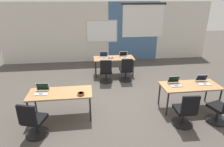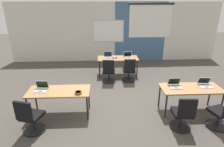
% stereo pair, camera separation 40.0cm
% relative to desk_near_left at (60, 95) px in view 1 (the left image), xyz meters
% --- Properties ---
extents(ground_plane, '(24.00, 24.00, 0.00)m').
position_rel_desk_near_left_xyz_m(ground_plane, '(1.75, 0.60, -0.66)').
color(ground_plane, '#47423D').
extents(back_wall_assembly, '(10.00, 0.27, 2.80)m').
position_rel_desk_near_left_xyz_m(back_wall_assembly, '(1.79, 4.80, 0.75)').
color(back_wall_assembly, silver).
rests_on(back_wall_assembly, ground).
extents(desk_near_left, '(1.60, 0.70, 0.72)m').
position_rel_desk_near_left_xyz_m(desk_near_left, '(0.00, 0.00, 0.00)').
color(desk_near_left, '#A37547').
rests_on(desk_near_left, ground).
extents(desk_near_right, '(1.60, 0.70, 0.72)m').
position_rel_desk_near_left_xyz_m(desk_near_right, '(3.50, 0.00, 0.00)').
color(desk_near_right, '#A37547').
rests_on(desk_near_right, ground).
extents(desk_far_center, '(1.60, 0.70, 0.72)m').
position_rel_desk_near_left_xyz_m(desk_far_center, '(1.75, 2.80, 0.00)').
color(desk_far_center, '#A37547').
rests_on(desk_far_center, ground).
extents(laptop_far_right, '(0.35, 0.33, 0.23)m').
position_rel_desk_near_left_xyz_m(laptop_far_right, '(2.16, 2.82, 0.11)').
color(laptop_far_right, '#B7B7BC').
rests_on(laptop_far_right, desk_far_center).
extents(chair_far_right, '(0.52, 0.54, 0.92)m').
position_rel_desk_near_left_xyz_m(chair_far_right, '(2.12, 2.11, -0.28)').
color(chair_far_right, black).
rests_on(chair_far_right, ground).
extents(laptop_near_right_inner, '(0.33, 0.31, 0.23)m').
position_rel_desk_near_left_xyz_m(laptop_near_right_inner, '(3.08, 0.08, 0.11)').
color(laptop_near_right_inner, '#9E9EA3').
rests_on(laptop_near_right_inner, desk_near_right).
extents(chair_near_right_inner, '(0.52, 0.55, 0.92)m').
position_rel_desk_near_left_xyz_m(chair_near_right_inner, '(3.01, -0.77, -0.28)').
color(chair_near_right_inner, black).
rests_on(chair_near_right_inner, ground).
extents(laptop_near_right_end, '(0.36, 0.35, 0.22)m').
position_rel_desk_near_left_xyz_m(laptop_near_right_end, '(3.92, 0.09, 0.11)').
color(laptop_near_right_end, silver).
rests_on(laptop_near_right_end, desk_near_right).
extents(chair_near_right_end, '(0.54, 0.60, 0.92)m').
position_rel_desk_near_left_xyz_m(chair_near_right_end, '(3.96, -0.77, -0.28)').
color(chair_near_right_end, black).
rests_on(chair_near_right_end, ground).
extents(laptop_near_left_end, '(0.35, 0.31, 0.23)m').
position_rel_desk_near_left_xyz_m(laptop_near_left_end, '(-0.45, 0.05, 0.11)').
color(laptop_near_left_end, silver).
rests_on(laptop_near_left_end, desk_near_left).
extents(chair_near_left_end, '(0.55, 0.60, 0.92)m').
position_rel_desk_near_left_xyz_m(chair_near_left_end, '(-0.52, -0.73, -0.28)').
color(chair_near_left_end, black).
rests_on(chair_near_left_end, ground).
extents(laptop_far_left, '(0.33, 0.29, 0.23)m').
position_rel_desk_near_left_xyz_m(laptop_far_left, '(1.35, 2.87, 0.11)').
color(laptop_far_left, '#B7B7BC').
rests_on(laptop_far_left, desk_far_center).
extents(mousepad_far_left, '(0.22, 0.19, 0.00)m').
position_rel_desk_near_left_xyz_m(mousepad_far_left, '(1.62, 2.79, 0.06)').
color(mousepad_far_left, navy).
rests_on(mousepad_far_left, desk_far_center).
extents(mouse_far_left, '(0.08, 0.11, 0.03)m').
position_rel_desk_near_left_xyz_m(mouse_far_left, '(1.62, 2.79, 0.08)').
color(mouse_far_left, silver).
rests_on(mouse_far_left, mousepad_far_left).
extents(chair_far_left, '(0.52, 0.56, 0.92)m').
position_rel_desk_near_left_xyz_m(chair_far_left, '(1.36, 2.06, -0.28)').
color(chair_far_left, black).
rests_on(chair_far_left, ground).
extents(snack_bowl, '(0.18, 0.18, 0.06)m').
position_rel_desk_near_left_xyz_m(snack_bowl, '(0.53, -0.20, 0.10)').
color(snack_bowl, brown).
rests_on(snack_bowl, desk_near_left).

